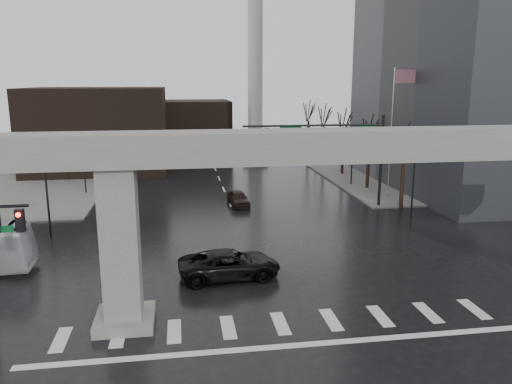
% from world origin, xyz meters
% --- Properties ---
extents(ground, '(160.00, 160.00, 0.00)m').
position_xyz_m(ground, '(0.00, 0.00, 0.00)').
color(ground, black).
rests_on(ground, ground).
extents(sidewalk_ne, '(28.00, 36.00, 0.15)m').
position_xyz_m(sidewalk_ne, '(26.00, 36.00, 0.07)').
color(sidewalk_ne, slate).
rests_on(sidewalk_ne, ground).
extents(elevated_guideway, '(48.00, 2.60, 8.70)m').
position_xyz_m(elevated_guideway, '(1.26, 0.00, 6.88)').
color(elevated_guideway, '#999790').
rests_on(elevated_guideway, ground).
extents(building_far_left, '(16.00, 14.00, 10.00)m').
position_xyz_m(building_far_left, '(-14.00, 42.00, 5.00)').
color(building_far_left, black).
rests_on(building_far_left, ground).
extents(building_far_mid, '(10.00, 10.00, 8.00)m').
position_xyz_m(building_far_mid, '(-2.00, 52.00, 4.00)').
color(building_far_mid, black).
rests_on(building_far_mid, ground).
extents(smokestack, '(3.60, 3.60, 30.00)m').
position_xyz_m(smokestack, '(6.00, 46.00, 13.35)').
color(smokestack, white).
rests_on(smokestack, ground).
extents(signal_mast_arm, '(12.12, 0.43, 8.00)m').
position_xyz_m(signal_mast_arm, '(8.99, 18.80, 5.83)').
color(signal_mast_arm, black).
rests_on(signal_mast_arm, ground).
extents(flagpole_assembly, '(2.06, 0.12, 12.00)m').
position_xyz_m(flagpole_assembly, '(15.29, 22.00, 7.53)').
color(flagpole_assembly, silver).
rests_on(flagpole_assembly, ground).
extents(lamp_right_0, '(1.22, 0.32, 5.11)m').
position_xyz_m(lamp_right_0, '(13.50, 14.00, 3.47)').
color(lamp_right_0, black).
rests_on(lamp_right_0, ground).
extents(lamp_right_1, '(1.22, 0.32, 5.11)m').
position_xyz_m(lamp_right_1, '(13.50, 28.00, 3.47)').
color(lamp_right_1, black).
rests_on(lamp_right_1, ground).
extents(lamp_right_2, '(1.22, 0.32, 5.11)m').
position_xyz_m(lamp_right_2, '(13.50, 42.00, 3.47)').
color(lamp_right_2, black).
rests_on(lamp_right_2, ground).
extents(lamp_left_0, '(1.22, 0.32, 5.11)m').
position_xyz_m(lamp_left_0, '(-13.50, 14.00, 3.47)').
color(lamp_left_0, black).
rests_on(lamp_left_0, ground).
extents(lamp_left_1, '(1.22, 0.32, 5.11)m').
position_xyz_m(lamp_left_1, '(-13.50, 28.00, 3.47)').
color(lamp_left_1, black).
rests_on(lamp_left_1, ground).
extents(lamp_left_2, '(1.22, 0.32, 5.11)m').
position_xyz_m(lamp_left_2, '(-13.50, 42.00, 3.47)').
color(lamp_left_2, black).
rests_on(lamp_left_2, ground).
extents(tree_right_0, '(1.09, 1.58, 7.50)m').
position_xyz_m(tree_right_0, '(14.53, 18.02, 2.79)').
color(tree_right_0, black).
rests_on(tree_right_0, ground).
extents(tree_right_1, '(1.09, 1.61, 7.67)m').
position_xyz_m(tree_right_1, '(14.53, 26.02, 2.85)').
color(tree_right_1, black).
rests_on(tree_right_1, ground).
extents(tree_right_2, '(1.10, 1.63, 7.85)m').
position_xyz_m(tree_right_2, '(14.53, 34.02, 2.91)').
color(tree_right_2, black).
rests_on(tree_right_2, ground).
extents(tree_right_3, '(1.11, 1.66, 8.02)m').
position_xyz_m(tree_right_3, '(14.53, 42.02, 2.98)').
color(tree_right_3, black).
rests_on(tree_right_3, ground).
extents(tree_right_4, '(1.12, 1.69, 8.19)m').
position_xyz_m(tree_right_4, '(14.53, 50.02, 3.04)').
color(tree_right_4, black).
rests_on(tree_right_4, ground).
extents(pickup_truck, '(5.90, 3.13, 1.58)m').
position_xyz_m(pickup_truck, '(-1.75, 4.75, 0.79)').
color(pickup_truck, black).
rests_on(pickup_truck, ground).
extents(far_car, '(1.92, 3.96, 1.30)m').
position_xyz_m(far_car, '(0.68, 21.17, 0.65)').
color(far_car, black).
rests_on(far_car, ground).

